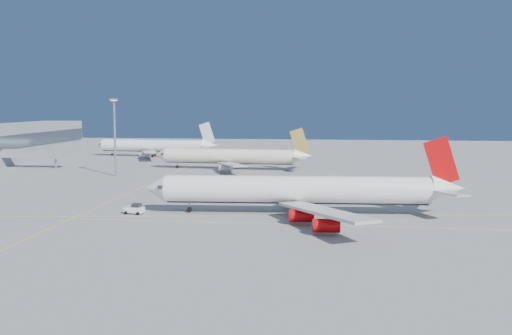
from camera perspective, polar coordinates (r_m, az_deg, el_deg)
name	(u,v)px	position (r m, az deg, el deg)	size (l,w,h in m)	color
ground	(275,210)	(124.15, 1.95, -4.31)	(500.00, 500.00, 0.00)	slate
terminal	(0,144)	(242.29, -24.23, 2.14)	(18.40, 110.00, 15.00)	gray
jet_bridge	(37,154)	(220.39, -21.10, 1.30)	(23.60, 3.60, 6.90)	gray
taxiway_lines	(215,204)	(132.40, -4.17, -3.65)	(118.86, 140.00, 0.02)	yellow
airliner_virgin	(303,190)	(119.93, 4.73, -2.29)	(67.04, 60.14, 16.54)	white
airliner_etihad	(232,156)	(201.66, -2.40, 1.11)	(57.25, 52.79, 14.94)	beige
airliner_third	(155,146)	(254.39, -10.07, 2.14)	(57.50, 52.82, 15.42)	white
pushback_tug	(135,209)	(122.73, -12.04, -4.08)	(4.27, 2.99, 2.25)	white
light_mast	(115,131)	(186.68, -13.95, 3.60)	(2.14, 2.14, 24.74)	gray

